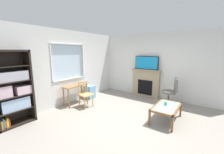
# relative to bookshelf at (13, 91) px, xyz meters

# --- Properties ---
(ground) EXTENTS (5.94, 6.04, 0.02)m
(ground) POSITION_rel_bookshelf_xyz_m (1.98, -2.28, -0.96)
(ground) COLOR gray
(wall_back_with_window) EXTENTS (4.94, 0.15, 2.71)m
(wall_back_with_window) POSITION_rel_bookshelf_xyz_m (1.98, 0.24, 0.38)
(wall_back_with_window) COLOR silver
(wall_back_with_window) RESTS_ON ground
(wall_right) EXTENTS (0.12, 5.24, 2.71)m
(wall_right) POSITION_rel_bookshelf_xyz_m (4.51, -2.28, 0.41)
(wall_right) COLOR silver
(wall_right) RESTS_ON ground
(bookshelf) EXTENTS (0.90, 0.38, 1.99)m
(bookshelf) POSITION_rel_bookshelf_xyz_m (0.00, 0.00, 0.00)
(bookshelf) COLOR black
(bookshelf) RESTS_ON ground
(desk_under_window) EXTENTS (0.94, 0.39, 0.72)m
(desk_under_window) POSITION_rel_bookshelf_xyz_m (1.95, -0.11, -0.36)
(desk_under_window) COLOR olive
(desk_under_window) RESTS_ON ground
(wooden_chair) EXTENTS (0.47, 0.45, 0.90)m
(wooden_chair) POSITION_rel_bookshelf_xyz_m (1.96, -0.62, -0.48)
(wooden_chair) COLOR tan
(wooden_chair) RESTS_ON ground
(plastic_drawer_unit) EXTENTS (0.35, 0.40, 0.54)m
(plastic_drawer_unit) POSITION_rel_bookshelf_xyz_m (2.72, -0.06, -0.68)
(plastic_drawer_unit) COLOR #72ADDB
(plastic_drawer_unit) RESTS_ON ground
(fireplace) EXTENTS (0.26, 1.27, 1.19)m
(fireplace) POSITION_rel_bookshelf_xyz_m (4.35, -1.88, -0.35)
(fireplace) COLOR tan
(fireplace) RESTS_ON ground
(tv) EXTENTS (0.06, 1.00, 0.56)m
(tv) POSITION_rel_bookshelf_xyz_m (4.34, -1.88, 0.52)
(tv) COLOR black
(tv) RESTS_ON fireplace
(office_chair) EXTENTS (0.58, 0.56, 1.00)m
(office_chair) POSITION_rel_bookshelf_xyz_m (3.92, -3.04, -0.39)
(office_chair) COLOR slate
(office_chair) RESTS_ON ground
(coffee_table) EXTENTS (1.09, 0.63, 0.43)m
(coffee_table) POSITION_rel_bookshelf_xyz_m (2.59, -3.24, -0.57)
(coffee_table) COLOR #8C9E99
(coffee_table) RESTS_ON ground
(sippy_cup) EXTENTS (0.07, 0.07, 0.09)m
(sippy_cup) POSITION_rel_bookshelf_xyz_m (2.66, -3.19, -0.47)
(sippy_cup) COLOR #33B770
(sippy_cup) RESTS_ON coffee_table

